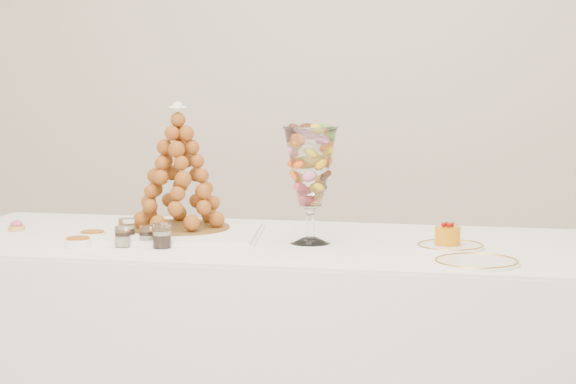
# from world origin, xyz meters

# --- Properties ---
(buffet_table) EXTENTS (2.16, 0.89, 0.81)m
(buffet_table) POSITION_xyz_m (-0.00, 0.38, 0.41)
(buffet_table) COLOR white
(buffet_table) RESTS_ON ground
(lace_tray) EXTENTS (0.60, 0.48, 0.02)m
(lace_tray) POSITION_xyz_m (-0.32, 0.40, 0.82)
(lace_tray) COLOR white
(lace_tray) RESTS_ON buffet_table
(macaron_vase) EXTENTS (0.17, 0.17, 0.37)m
(macaron_vase) POSITION_xyz_m (0.15, 0.35, 1.05)
(macaron_vase) COLOR white
(macaron_vase) RESTS_ON buffet_table
(cake_plate) EXTENTS (0.21, 0.21, 0.01)m
(cake_plate) POSITION_xyz_m (0.59, 0.35, 0.82)
(cake_plate) COLOR white
(cake_plate) RESTS_ON buffet_table
(spare_plate) EXTENTS (0.24, 0.24, 0.01)m
(spare_plate) POSITION_xyz_m (0.67, 0.09, 0.82)
(spare_plate) COLOR white
(spare_plate) RESTS_ON buffet_table
(pink_tart) EXTENTS (0.06, 0.06, 0.04)m
(pink_tart) POSITION_xyz_m (-0.87, 0.42, 0.83)
(pink_tart) COLOR tan
(pink_tart) RESTS_ON buffet_table
(verrine_a) EXTENTS (0.06, 0.06, 0.07)m
(verrine_a) POSITION_xyz_m (-0.44, 0.30, 0.85)
(verrine_a) COLOR white
(verrine_a) RESTS_ON buffet_table
(verrine_b) EXTENTS (0.05, 0.05, 0.06)m
(verrine_b) POSITION_xyz_m (-0.35, 0.21, 0.85)
(verrine_b) COLOR white
(verrine_b) RESTS_ON buffet_table
(verrine_c) EXTENTS (0.06, 0.06, 0.06)m
(verrine_c) POSITION_xyz_m (-0.30, 0.23, 0.85)
(verrine_c) COLOR white
(verrine_c) RESTS_ON buffet_table
(verrine_d) EXTENTS (0.05, 0.05, 0.06)m
(verrine_d) POSITION_xyz_m (-0.41, 0.18, 0.85)
(verrine_d) COLOR white
(verrine_d) RESTS_ON buffet_table
(verrine_e) EXTENTS (0.07, 0.07, 0.08)m
(verrine_e) POSITION_xyz_m (-0.29, 0.18, 0.85)
(verrine_e) COLOR white
(verrine_e) RESTS_ON buffet_table
(ramekin_back) EXTENTS (0.08, 0.08, 0.03)m
(ramekin_back) POSITION_xyz_m (-0.55, 0.28, 0.83)
(ramekin_back) COLOR white
(ramekin_back) RESTS_ON buffet_table
(ramekin_front) EXTENTS (0.08, 0.08, 0.03)m
(ramekin_front) POSITION_xyz_m (-0.55, 0.15, 0.83)
(ramekin_front) COLOR white
(ramekin_front) RESTS_ON buffet_table
(croquembouche) EXTENTS (0.34, 0.34, 0.42)m
(croquembouche) POSITION_xyz_m (-0.31, 0.46, 1.04)
(croquembouche) COLOR brown
(croquembouche) RESTS_ON lace_tray
(mousse_cake) EXTENTS (0.08, 0.08, 0.07)m
(mousse_cake) POSITION_xyz_m (0.58, 0.35, 0.85)
(mousse_cake) COLOR orange
(mousse_cake) RESTS_ON cake_plate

